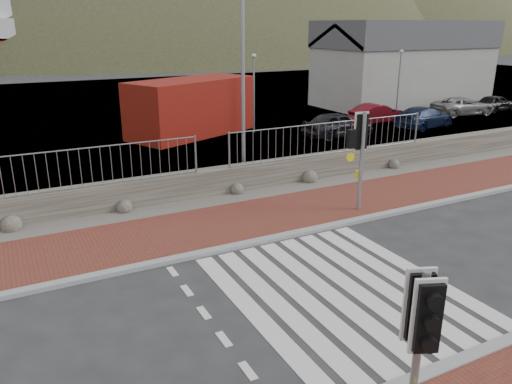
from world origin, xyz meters
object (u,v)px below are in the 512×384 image
shipping_container (192,107)px  car_b (377,114)px  car_a (338,124)px  streetlight (246,60)px  traffic_signal_near (421,325)px  car_e (495,103)px  car_c (424,117)px  car_d (463,106)px  traffic_signal_far (362,141)px

shipping_container → car_b: 10.93m
car_a → streetlight: bearing=123.3°
traffic_signal_near → car_e: 31.48m
car_b → streetlight: bearing=116.1°
streetlight → car_c: bearing=28.8°
car_a → car_e: bearing=-82.0°
car_b → shipping_container: bearing=75.0°
traffic_signal_near → shipping_container: shipping_container is taller
streetlight → car_b: 14.24m
traffic_signal_near → car_b: (15.43, 18.88, -1.40)m
car_b → car_e: size_ratio=1.08×
car_c → car_e: car_c is taller
car_a → car_d: 11.29m
car_b → car_d: (6.86, -0.26, -0.01)m
car_c → car_e: (8.47, 1.98, -0.04)m
car_a → traffic_signal_far: bearing=148.0°
car_a → car_d: car_a is taller
shipping_container → car_e: bearing=-30.3°
traffic_signal_near → car_e: traffic_signal_near is taller
traffic_signal_far → car_e: traffic_signal_far is taller
car_a → car_d: bearing=-80.0°
streetlight → car_a: (7.61, 4.82, -3.71)m
car_d → car_e: 3.06m
car_d → car_a: bearing=107.0°
traffic_signal_near → streetlight: size_ratio=0.35×
traffic_signal_near → car_a: bearing=78.9°
streetlight → traffic_signal_far: bearing=-59.5°
car_b → car_c: 2.68m
car_b → car_e: car_b is taller
car_a → car_c: car_a is taller
car_a → car_d: size_ratio=0.93×
car_c → car_d: bearing=-81.7°
car_c → car_e: 8.70m
traffic_signal_near → car_e: size_ratio=0.84×
traffic_signal_near → car_d: traffic_signal_near is taller
shipping_container → car_b: bearing=-34.8°
traffic_signal_near → shipping_container: bearing=99.7°
traffic_signal_near → streetlight: (3.53, 12.03, 2.38)m
streetlight → car_d: bearing=29.2°
streetlight → car_c: (13.35, 4.60, -3.77)m
streetlight → car_e: bearing=26.6°
traffic_signal_far → streetlight: streetlight is taller
streetlight → car_e: (21.82, 6.59, -3.81)m
car_e → streetlight: bearing=103.4°
traffic_signal_near → car_a: (11.14, 16.85, -1.32)m
traffic_signal_far → car_b: traffic_signal_far is taller
car_e → car_c: bearing=99.8°
car_c → traffic_signal_near: bearing=122.6°
car_d → car_c: bearing=118.2°
shipping_container → car_e: size_ratio=2.13×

